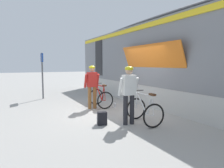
% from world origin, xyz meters
% --- Properties ---
extents(ground_plane, '(80.00, 80.00, 0.00)m').
position_xyz_m(ground_plane, '(0.00, 0.00, 0.00)').
color(ground_plane, '#A09E99').
extents(train_car, '(3.33, 17.97, 3.88)m').
position_xyz_m(train_car, '(3.03, -0.91, 1.97)').
color(train_car, slate).
rests_on(train_car, ground).
extents(cyclist_near_in_white, '(0.63, 0.34, 1.76)m').
position_xyz_m(cyclist_near_in_white, '(-0.49, -1.73, 1.05)').
color(cyclist_near_in_white, '#232328').
rests_on(cyclist_near_in_white, ground).
extents(cyclist_far_in_red, '(0.61, 0.31, 1.76)m').
position_xyz_m(cyclist_far_in_red, '(-0.70, 0.81, 1.05)').
color(cyclist_far_in_red, '#935B2D').
rests_on(cyclist_far_in_red, ground).
extents(bicycle_near_white, '(0.78, 1.12, 0.99)m').
position_xyz_m(bicycle_near_white, '(-0.01, -1.86, 0.40)').
color(bicycle_near_white, black).
rests_on(bicycle_near_white, ground).
extents(bicycle_far_red, '(0.73, 1.08, 0.99)m').
position_xyz_m(bicycle_far_red, '(-0.24, 1.01, 0.40)').
color(bicycle_far_red, black).
rests_on(bicycle_far_red, ground).
extents(backpack_on_platform, '(0.32, 0.24, 0.40)m').
position_xyz_m(backpack_on_platform, '(-1.24, -1.43, 0.20)').
color(backpack_on_platform, black).
rests_on(backpack_on_platform, ground).
extents(water_bottle_near_the_bikes, '(0.08, 0.08, 0.21)m').
position_xyz_m(water_bottle_near_the_bikes, '(0.22, 0.58, 0.10)').
color(water_bottle_near_the_bikes, silver).
rests_on(water_bottle_near_the_bikes, ground).
extents(water_bottle_by_the_backpack, '(0.08, 0.08, 0.23)m').
position_xyz_m(water_bottle_by_the_backpack, '(-1.31, -1.26, 0.12)').
color(water_bottle_by_the_backpack, silver).
rests_on(water_bottle_by_the_backpack, ground).
extents(platform_sign_post, '(0.08, 0.70, 2.40)m').
position_xyz_m(platform_sign_post, '(-2.15, 4.22, 1.62)').
color(platform_sign_post, '#595B60').
rests_on(platform_sign_post, ground).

